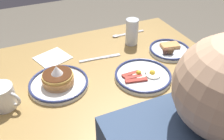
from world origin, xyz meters
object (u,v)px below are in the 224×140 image
at_px(butter_knife, 100,58).
at_px(tea_spoon, 124,34).
at_px(coffee_mug, 3,97).
at_px(fork_near, 200,98).
at_px(plate_center_pancakes, 169,50).
at_px(drinking_glass, 132,33).
at_px(paper_napkin, 53,58).
at_px(plate_near_main, 58,81).
at_px(plate_far_companion, 143,76).

bearing_deg(butter_knife, tea_spoon, -141.58).
bearing_deg(coffee_mug, fork_near, 159.10).
height_order(plate_center_pancakes, drinking_glass, drinking_glass).
distance_m(paper_napkin, fork_near, 0.71).
xyz_separation_m(plate_near_main, drinking_glass, (-0.45, -0.20, 0.04)).
bearing_deg(butter_knife, paper_napkin, -24.68).
height_order(paper_napkin, butter_knife, butter_knife).
bearing_deg(drinking_glass, paper_napkin, -3.73).
xyz_separation_m(fork_near, tea_spoon, (0.04, -0.61, 0.00)).
relative_size(fork_near, butter_knife, 0.96).
distance_m(plate_center_pancakes, butter_knife, 0.36).
bearing_deg(fork_near, drinking_glass, -85.09).
bearing_deg(tea_spoon, drinking_glass, 86.99).
relative_size(plate_near_main, paper_napkin, 1.68).
bearing_deg(plate_near_main, fork_near, 148.03).
relative_size(plate_far_companion, paper_napkin, 1.68).
height_order(drinking_glass, tea_spoon, drinking_glass).
xyz_separation_m(coffee_mug, butter_knife, (-0.45, -0.16, -0.05)).
bearing_deg(plate_center_pancakes, coffee_mug, 5.17).
bearing_deg(plate_far_companion, paper_napkin, -44.13).
height_order(plate_near_main, drinking_glass, drinking_glass).
height_order(plate_near_main, tea_spoon, plate_near_main).
bearing_deg(plate_center_pancakes, fork_near, 74.88).
bearing_deg(plate_near_main, paper_napkin, -95.67).
xyz_separation_m(plate_center_pancakes, tea_spoon, (0.13, -0.26, -0.01)).
distance_m(plate_near_main, butter_knife, 0.27).
height_order(plate_near_main, plate_center_pancakes, plate_near_main).
xyz_separation_m(paper_napkin, tea_spoon, (-0.43, -0.07, 0.00)).
height_order(plate_near_main, butter_knife, plate_near_main).
distance_m(plate_far_companion, paper_napkin, 0.46).
xyz_separation_m(plate_near_main, plate_center_pancakes, (-0.59, -0.04, -0.01)).
height_order(coffee_mug, butter_knife, coffee_mug).
relative_size(plate_center_pancakes, drinking_glass, 1.48).
bearing_deg(tea_spoon, coffee_mug, 26.56).
xyz_separation_m(plate_far_companion, coffee_mug, (0.57, -0.06, 0.04)).
bearing_deg(plate_far_companion, plate_near_main, -15.38).
distance_m(plate_far_companion, drinking_glass, 0.31).
height_order(coffee_mug, tea_spoon, coffee_mug).
height_order(coffee_mug, paper_napkin, coffee_mug).
height_order(plate_far_companion, drinking_glass, drinking_glass).
relative_size(plate_far_companion, fork_near, 1.25).
bearing_deg(drinking_glass, plate_near_main, 23.54).
relative_size(plate_center_pancakes, tea_spoon, 1.04).
relative_size(drinking_glass, butter_knife, 0.67).
height_order(fork_near, butter_knife, same).
distance_m(coffee_mug, butter_knife, 0.48).
distance_m(plate_center_pancakes, paper_napkin, 0.59).
relative_size(drinking_glass, paper_napkin, 0.94).
xyz_separation_m(butter_knife, tea_spoon, (-0.22, -0.17, 0.00)).
bearing_deg(tea_spoon, fork_near, 93.57).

